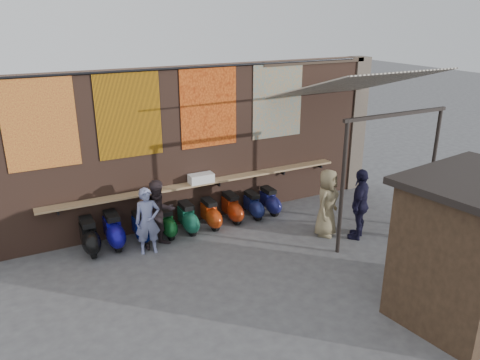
{
  "coord_description": "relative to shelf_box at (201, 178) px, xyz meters",
  "views": [
    {
      "loc": [
        -4.33,
        -8.06,
        5.22
      ],
      "look_at": [
        0.5,
        1.2,
        1.45
      ],
      "focal_mm": 35.0,
      "sensor_mm": 36.0,
      "label": 1
    }
  ],
  "objects": [
    {
      "name": "hang_rail",
      "position": [
        0.04,
        0.17,
        2.74
      ],
      "size": [
        9.5,
        0.06,
        0.06
      ],
      "primitive_type": "cylinder",
      "rotation": [
        0.0,
        1.57,
        0.0
      ],
      "color": "black",
      "rests_on": "brick_wall"
    },
    {
      "name": "market_stall",
      "position": [
        2.63,
        -5.8,
        0.02
      ],
      "size": [
        2.55,
        2.06,
        2.52
      ],
      "primitive_type": "cube",
      "rotation": [
        0.0,
        0.0,
        0.14
      ],
      "color": "black",
      "rests_on": "ground"
    },
    {
      "name": "scooter_stool_6",
      "position": [
        0.74,
        -0.26,
        -0.87
      ],
      "size": [
        0.35,
        0.79,
        0.75
      ],
      "primitive_type": null,
      "color": "maroon",
      "rests_on": "ground"
    },
    {
      "name": "scooter_stool_5",
      "position": [
        0.08,
        -0.35,
        -0.88
      ],
      "size": [
        0.34,
        0.77,
        0.73
      ],
      "primitive_type": null,
      "color": "#B0330D",
      "rests_on": "ground"
    },
    {
      "name": "scooter_stool_7",
      "position": [
        1.35,
        -0.31,
        -0.9
      ],
      "size": [
        0.33,
        0.72,
        0.69
      ],
      "primitive_type": null,
      "color": "#151D50",
      "rests_on": "ground"
    },
    {
      "name": "scooter_stool_8",
      "position": [
        1.88,
        -0.28,
        -0.89
      ],
      "size": [
        0.34,
        0.75,
        0.71
      ],
      "primitive_type": null,
      "color": "navy",
      "rests_on": "ground"
    },
    {
      "name": "eating_counter",
      "position": [
        0.04,
        0.03,
        -0.14
      ],
      "size": [
        8.0,
        0.32,
        0.05
      ],
      "primitive_type": "cube",
      "color": "#9E7A51",
      "rests_on": "brick_wall"
    },
    {
      "name": "shopper_tan",
      "position": [
        2.45,
        -2.02,
        -0.39
      ],
      "size": [
        0.99,
        0.9,
        1.69
      ],
      "primitive_type": "imported",
      "rotation": [
        0.0,
        0.0,
        0.57
      ],
      "color": "#877856",
      "rests_on": "ground"
    },
    {
      "name": "stall_sign",
      "position": [
        2.5,
        -4.9,
        0.59
      ],
      "size": [
        1.19,
        0.21,
        0.5
      ],
      "primitive_type": "cube",
      "rotation": [
        0.0,
        0.0,
        0.14
      ],
      "color": "gold",
      "rests_on": "market_stall"
    },
    {
      "name": "shelf_box",
      "position": [
        0.0,
        0.0,
        0.0
      ],
      "size": [
        0.63,
        0.3,
        0.23
      ],
      "primitive_type": "cube",
      "color": "white",
      "rests_on": "eating_counter"
    },
    {
      "name": "awning_post_left",
      "position": [
        2.14,
        -2.9,
        0.31
      ],
      "size": [
        0.09,
        0.09,
        3.1
      ],
      "primitive_type": "cylinder",
      "color": "black",
      "rests_on": "ground"
    },
    {
      "name": "awning_ledger",
      "position": [
        3.54,
        0.19,
        2.71
      ],
      "size": [
        3.3,
        0.08,
        0.12
      ],
      "primitive_type": "cube",
      "color": "#33261C",
      "rests_on": "brick_wall"
    },
    {
      "name": "scooter_stool_1",
      "position": [
        -2.35,
        -0.26,
        -0.83
      ],
      "size": [
        0.39,
        0.87,
        0.82
      ],
      "primitive_type": null,
      "color": "#100C85",
      "rests_on": "ground"
    },
    {
      "name": "tapestry_multi",
      "position": [
        2.34,
        0.18,
        1.76
      ],
      "size": [
        1.5,
        0.02,
        2.0
      ],
      "primitive_type": "cube",
      "color": "teal",
      "rests_on": "brick_wall"
    },
    {
      "name": "diner_left",
      "position": [
        -1.71,
        -0.9,
        -0.46
      ],
      "size": [
        0.62,
        0.46,
        1.56
      ],
      "primitive_type": "imported",
      "rotation": [
        0.0,
        0.0,
        -0.15
      ],
      "color": "#7880AF",
      "rests_on": "ground"
    },
    {
      "name": "scooter_stool_2",
      "position": [
        -1.71,
        -0.28,
        -0.89
      ],
      "size": [
        0.33,
        0.74,
        0.7
      ],
      "primitive_type": null,
      "color": "navy",
      "rests_on": "ground"
    },
    {
      "name": "shopper_navy",
      "position": [
        3.05,
        -2.52,
        -0.36
      ],
      "size": [
        1.09,
        0.96,
        1.76
      ],
      "primitive_type": "imported",
      "rotation": [
        0.0,
        0.0,
        3.77
      ],
      "color": "black",
      "rests_on": "ground"
    },
    {
      "name": "diner_right",
      "position": [
        -1.37,
        -0.74,
        -0.42
      ],
      "size": [
        0.9,
        0.76,
        1.65
      ],
      "primitive_type": "imported",
      "rotation": [
        0.0,
        0.0,
        0.19
      ],
      "color": "#32272A",
      "rests_on": "ground"
    },
    {
      "name": "tapestry_sun",
      "position": [
        -1.66,
        0.18,
        1.76
      ],
      "size": [
        1.5,
        0.02,
        2.0
      ],
      "primitive_type": "cube",
      "color": "orange",
      "rests_on": "brick_wall"
    },
    {
      "name": "pier_right",
      "position": [
        5.24,
        0.4,
        0.76
      ],
      "size": [
        0.5,
        0.5,
        4.0
      ],
      "primitive_type": "cube",
      "color": "#4C4238",
      "rests_on": "ground"
    },
    {
      "name": "brick_wall",
      "position": [
        0.04,
        0.4,
        0.76
      ],
      "size": [
        10.0,
        0.4,
        4.0
      ],
      "primitive_type": "cube",
      "color": "brown",
      "rests_on": "ground"
    },
    {
      "name": "shopper_grey",
      "position": [
        4.34,
        -3.3,
        -0.49
      ],
      "size": [
        1.04,
        0.68,
        1.5
      ],
      "primitive_type": "imported",
      "rotation": [
        0.0,
        0.0,
        3.01
      ],
      "color": "#5C5E62",
      "rests_on": "ground"
    },
    {
      "name": "tapestry_redgold",
      "position": [
        -3.56,
        0.18,
        1.76
      ],
      "size": [
        1.5,
        0.02,
        2.0
      ],
      "primitive_type": "cube",
      "color": "#A01817",
      "rests_on": "brick_wall"
    },
    {
      "name": "awning_canvas",
      "position": [
        3.54,
        -1.4,
        2.31
      ],
      "size": [
        3.2,
        3.28,
        0.97
      ],
      "primitive_type": "cube",
      "rotation": [
        -0.28,
        0.0,
        0.0
      ],
      "color": "beige",
      "rests_on": "brick_wall"
    },
    {
      "name": "scooter_stool_4",
      "position": [
        -0.54,
        -0.33,
        -0.86
      ],
      "size": [
        0.36,
        0.79,
        0.75
      ],
      "primitive_type": null,
      "color": "#175D45",
      "rests_on": "ground"
    },
    {
      "name": "scooter_stool_3",
      "position": [
        -1.07,
        -0.31,
        -0.89
      ],
      "size": [
        0.33,
        0.74,
        0.7
      ],
      "primitive_type": null,
      "color": "#0F4B1D",
      "rests_on": "ground"
    },
    {
      "name": "ground",
      "position": [
        0.04,
        -2.3,
        -1.24
      ],
      "size": [
        70.0,
        70.0,
        0.0
      ],
      "primitive_type": "plane",
      "color": "#474749",
      "rests_on": "ground"
    },
    {
      "name": "scooter_stool_0",
      "position": [
        -2.91,
        -0.3,
        -0.84
      ],
      "size": [
        0.38,
        0.84,
        0.8
      ],
      "primitive_type": null,
      "color": "black",
      "rests_on": "ground"
    },
    {
      "name": "awning_header",
      "position": [
        3.54,
        -2.9,
        1.84
      ],
      "size": [
        3.0,
        0.08,
        0.08
      ],
      "primitive_type": "cube",
      "color": "black",
      "rests_on": "awning_post_left"
    },
    {
      "name": "tapestry_orange",
      "position": [
        0.34,
        0.18,
        1.76
      ],
      "size": [
        1.5,
        0.02,
        2.0
      ],
      "primitive_type": "cube",
      "color": "#DC5E1B",
      "rests_on": "brick_wall"
    },
    {
      "name": "stall_shelf",
      "position": [
        2.5,
        -4.9,
        -0.32
      ],
      "size": [
        1.93,
        0.37,
        0.06
      ],
      "primitive_type": "cube",
      "rotation": [
        0.0,
        0.0,
        0.14
      ],
      "color": "#473321",
      "rests_on": "market_stall"
    },
    {
      "name": "awning_post_right",
      "position": [
        4.94,
        -2.9,
        0.31
      ],
      "size": [
        0.09,
        0.09,
        3.1
      ],
      "primitive_type": "cylinder",
      "color": "black",
      "rests_on": "ground"
    }
  ]
}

